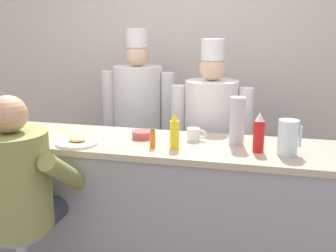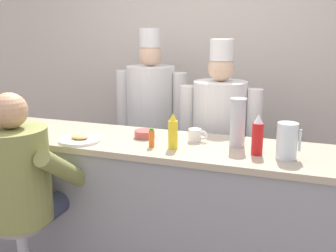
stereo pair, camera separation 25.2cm
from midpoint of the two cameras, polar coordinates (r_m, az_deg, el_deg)
The scene contains 13 objects.
wall_back at distance 4.03m, azimuth 6.46°, elevation 8.07°, with size 10.00×0.06×2.70m.
diner_counter at distance 2.83m, azimuth -1.43°, elevation -12.06°, with size 2.91×0.63×1.03m.
ketchup_bottle_red at distance 2.39m, azimuth 15.84°, elevation -1.45°, with size 0.07×0.07×0.25m.
mustard_bottle_yellow at distance 2.43m, azimuth 3.69°, elevation -0.93°, with size 0.06×0.06×0.22m.
hot_sauce_bottle_orange at distance 2.47m, azimuth 0.51°, elevation -1.79°, with size 0.04×0.04×0.12m.
water_pitcher_clear at distance 2.38m, azimuth 19.85°, elevation -2.09°, with size 0.14×0.12×0.21m.
breakfast_plate at distance 2.64m, azimuth -10.03°, elevation -1.94°, with size 0.27×0.27×0.05m.
cereal_bowl at distance 2.69m, azimuth -0.75°, elevation -1.19°, with size 0.14×0.14×0.05m.
coffee_mug_white at distance 2.61m, azimuth 6.77°, elevation -1.35°, with size 0.13×0.09×0.08m.
cup_stack_steel at distance 2.52m, azimuth 12.93°, elevation 0.45°, with size 0.10×0.10×0.31m.
diner_seated_olive at distance 2.52m, azimuth -17.99°, elevation -7.43°, with size 0.62×0.61×1.41m.
cook_in_whites_near at distance 3.67m, azimuth -0.53°, elevation 1.54°, with size 0.69×0.44×1.76m.
cook_in_whites_far at distance 3.19m, azimuth 9.66°, elevation -1.41°, with size 0.66×0.42×1.68m.
Camera 2 is at (1.04, -2.02, 1.76)m, focal length 42.00 mm.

